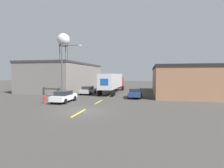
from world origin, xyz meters
TOP-DOWN VIEW (x-y plane):
  - ground_plane at (0.00, 0.00)m, footprint 160.00×160.00m
  - road_centerline at (0.00, 5.88)m, footprint 0.20×17.27m
  - warehouse_left at (-13.16, 22.83)m, footprint 11.35×22.57m
  - warehouse_right at (13.17, 18.37)m, footprint 11.37×19.45m
  - semi_truck at (-0.53, 18.04)m, footprint 2.78×14.56m
  - parked_car_left_near at (-4.50, 4.77)m, footprint 2.01×4.61m
  - parked_car_left_far at (-4.50, 14.30)m, footprint 2.01×4.61m
  - parked_car_right_mid at (4.50, 11.06)m, footprint 2.01×4.61m
  - water_tower at (-27.85, 50.45)m, footprint 5.15×5.15m
  - street_lamp at (-6.18, 8.32)m, footprint 3.35×0.32m
  - fire_hydrant at (-6.46, 3.24)m, footprint 0.22×0.22m

SIDE VIEW (x-z plane):
  - ground_plane at x=0.00m, z-range 0.00..0.00m
  - road_centerline at x=0.00m, z-range 0.00..0.01m
  - fire_hydrant at x=-6.46m, z-range 0.00..0.95m
  - parked_car_left_near at x=-4.50m, z-range 0.04..1.56m
  - parked_car_left_far at x=-4.50m, z-range 0.04..1.56m
  - parked_car_right_mid at x=4.50m, z-range 0.04..1.56m
  - semi_truck at x=-0.53m, z-range 0.39..4.22m
  - warehouse_right at x=13.17m, z-range 0.01..5.20m
  - warehouse_left at x=-13.16m, z-range 0.01..6.30m
  - street_lamp at x=-6.18m, z-range 0.73..9.02m
  - water_tower at x=-27.85m, z-range 7.27..27.79m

